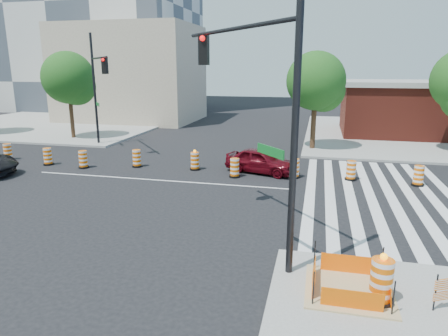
% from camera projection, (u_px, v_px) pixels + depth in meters
% --- Properties ---
extents(ground, '(120.00, 120.00, 0.00)m').
position_uv_depth(ground, '(158.00, 180.00, 20.86)').
color(ground, black).
rests_on(ground, ground).
extents(sidewalk_ne, '(22.00, 22.00, 0.15)m').
position_uv_depth(sidewalk_ne, '(439.00, 136.00, 33.77)').
color(sidewalk_ne, gray).
rests_on(sidewalk_ne, ground).
extents(sidewalk_nw, '(22.00, 22.00, 0.15)m').
position_uv_depth(sidewalk_nw, '(64.00, 122.00, 41.84)').
color(sidewalk_nw, gray).
rests_on(sidewalk_nw, ground).
extents(crosswalk_east, '(6.75, 13.50, 0.01)m').
position_uv_depth(crosswalk_east, '(380.00, 195.00, 18.40)').
color(crosswalk_east, silver).
rests_on(crosswalk_east, ground).
extents(lane_centerline, '(14.00, 0.12, 0.01)m').
position_uv_depth(lane_centerline, '(158.00, 180.00, 20.85)').
color(lane_centerline, silver).
rests_on(lane_centerline, ground).
extents(excavation_pit, '(2.20, 2.20, 0.90)m').
position_uv_depth(excavation_pit, '(349.00, 288.00, 10.30)').
color(excavation_pit, tan).
rests_on(excavation_pit, ground).
extents(brick_storefront, '(16.50, 8.50, 4.60)m').
position_uv_depth(brick_storefront, '(443.00, 109.00, 33.21)').
color(brick_storefront, maroon).
rests_on(brick_storefront, ground).
extents(beige_midrise, '(14.00, 10.00, 10.00)m').
position_uv_depth(beige_midrise, '(131.00, 74.00, 43.05)').
color(beige_midrise, tan).
rests_on(beige_midrise, ground).
extents(red_coupe, '(4.30, 2.69, 1.37)m').
position_uv_depth(red_coupe, '(261.00, 161.00, 22.17)').
color(red_coupe, '#510710').
rests_on(red_coupe, ground).
extents(signal_pole_se, '(4.43, 5.09, 8.72)m').
position_uv_depth(signal_pole_se, '(258.00, 82.00, 11.57)').
color(signal_pole_se, black).
rests_on(signal_pole_se, ground).
extents(signal_pole_nw, '(3.90, 4.76, 7.95)m').
position_uv_depth(signal_pole_nw, '(97.00, 80.00, 27.64)').
color(signal_pole_nw, black).
rests_on(signal_pole_nw, ground).
extents(pit_drum, '(0.67, 0.67, 1.32)m').
position_uv_depth(pit_drum, '(381.00, 283.00, 9.66)').
color(pit_drum, black).
rests_on(pit_drum, ground).
extents(tree_north_b, '(4.09, 4.09, 6.96)m').
position_uv_depth(tree_north_b, '(69.00, 81.00, 31.49)').
color(tree_north_b, '#382314').
rests_on(tree_north_b, ground).
extents(tree_north_c, '(4.03, 4.01, 6.82)m').
position_uv_depth(tree_north_c, '(316.00, 84.00, 27.29)').
color(tree_north_c, '#382314').
rests_on(tree_north_c, ground).
extents(median_drum_0, '(0.60, 0.60, 1.02)m').
position_uv_depth(median_drum_0, '(8.00, 152.00, 25.32)').
color(median_drum_0, black).
rests_on(median_drum_0, ground).
extents(median_drum_1, '(0.60, 0.60, 1.02)m').
position_uv_depth(median_drum_1, '(48.00, 157.00, 23.99)').
color(median_drum_1, black).
rests_on(median_drum_1, ground).
extents(median_drum_2, '(0.60, 0.60, 1.02)m').
position_uv_depth(median_drum_2, '(83.00, 160.00, 23.25)').
color(median_drum_2, black).
rests_on(median_drum_2, ground).
extents(median_drum_3, '(0.60, 0.60, 1.02)m').
position_uv_depth(median_drum_3, '(137.00, 159.00, 23.51)').
color(median_drum_3, black).
rests_on(median_drum_3, ground).
extents(median_drum_4, '(0.60, 0.60, 1.18)m').
position_uv_depth(median_drum_4, '(195.00, 161.00, 22.85)').
color(median_drum_4, black).
rests_on(median_drum_4, ground).
extents(median_drum_5, '(0.60, 0.60, 1.02)m').
position_uv_depth(median_drum_5, '(235.00, 168.00, 21.33)').
color(median_drum_5, black).
rests_on(median_drum_5, ground).
extents(median_drum_6, '(0.60, 0.60, 1.02)m').
position_uv_depth(median_drum_6, '(295.00, 169.00, 21.22)').
color(median_drum_6, black).
rests_on(median_drum_6, ground).
extents(median_drum_7, '(0.60, 0.60, 1.02)m').
position_uv_depth(median_drum_7, '(351.00, 171.00, 20.78)').
color(median_drum_7, black).
rests_on(median_drum_7, ground).
extents(median_drum_8, '(0.60, 0.60, 1.02)m').
position_uv_depth(median_drum_8, '(418.00, 176.00, 19.78)').
color(median_drum_8, black).
rests_on(median_drum_8, ground).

